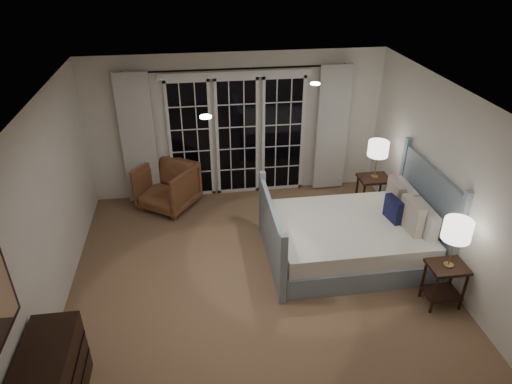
{
  "coord_description": "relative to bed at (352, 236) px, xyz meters",
  "views": [
    {
      "loc": [
        -0.72,
        -4.81,
        4.08
      ],
      "look_at": [
        0.05,
        0.53,
        1.05
      ],
      "focal_mm": 32.0,
      "sensor_mm": 36.0,
      "label": 1
    }
  ],
  "objects": [
    {
      "name": "floor",
      "position": [
        -1.41,
        -0.32,
        -0.34
      ],
      "size": [
        5.0,
        5.0,
        0.0
      ],
      "primitive_type": "plane",
      "color": "brown",
      "rests_on": "ground"
    },
    {
      "name": "ceiling",
      "position": [
        -1.41,
        -0.32,
        2.16
      ],
      "size": [
        5.0,
        5.0,
        0.0
      ],
      "primitive_type": "plane",
      "rotation": [
        3.14,
        0.0,
        0.0
      ],
      "color": "silver",
      "rests_on": "wall_back"
    },
    {
      "name": "wall_left",
      "position": [
        -3.91,
        -0.32,
        0.91
      ],
      "size": [
        0.02,
        5.0,
        2.5
      ],
      "primitive_type": "cube",
      "color": "white",
      "rests_on": "floor"
    },
    {
      "name": "wall_right",
      "position": [
        1.09,
        -0.32,
        0.91
      ],
      "size": [
        0.02,
        5.0,
        2.5
      ],
      "primitive_type": "cube",
      "color": "white",
      "rests_on": "floor"
    },
    {
      "name": "wall_back",
      "position": [
        -1.41,
        2.18,
        0.91
      ],
      "size": [
        5.0,
        0.02,
        2.5
      ],
      "primitive_type": "cube",
      "color": "white",
      "rests_on": "floor"
    },
    {
      "name": "wall_front",
      "position": [
        -1.41,
        -2.82,
        0.91
      ],
      "size": [
        5.0,
        0.02,
        2.5
      ],
      "primitive_type": "cube",
      "color": "white",
      "rests_on": "floor"
    },
    {
      "name": "french_doors",
      "position": [
        -1.41,
        2.14,
        0.75
      ],
      "size": [
        2.5,
        0.04,
        2.2
      ],
      "color": "black",
      "rests_on": "wall_back"
    },
    {
      "name": "curtain_rod",
      "position": [
        -1.41,
        2.08,
        1.91
      ],
      "size": [
        3.5,
        0.03,
        0.03
      ],
      "primitive_type": "cylinder",
      "rotation": [
        0.0,
        1.57,
        0.0
      ],
      "color": "black",
      "rests_on": "wall_back"
    },
    {
      "name": "curtain_left",
      "position": [
        -3.06,
        2.06,
        0.81
      ],
      "size": [
        0.55,
        0.1,
        2.25
      ],
      "primitive_type": "cube",
      "color": "silver",
      "rests_on": "curtain_rod"
    },
    {
      "name": "curtain_right",
      "position": [
        0.24,
        2.06,
        0.81
      ],
      "size": [
        0.55,
        0.1,
        2.25
      ],
      "primitive_type": "cube",
      "color": "silver",
      "rests_on": "curtain_rod"
    },
    {
      "name": "downlight_a",
      "position": [
        -0.61,
        0.28,
        2.15
      ],
      "size": [
        0.12,
        0.12,
        0.01
      ],
      "primitive_type": "cylinder",
      "color": "white",
      "rests_on": "ceiling"
    },
    {
      "name": "downlight_b",
      "position": [
        -2.01,
        -0.72,
        2.15
      ],
      "size": [
        0.12,
        0.12,
        0.01
      ],
      "primitive_type": "cylinder",
      "color": "white",
      "rests_on": "ceiling"
    },
    {
      "name": "bed",
      "position": [
        0.0,
        0.0,
        0.0
      ],
      "size": [
        2.29,
        1.65,
        1.34
      ],
      "color": "#83929E",
      "rests_on": "floor"
    },
    {
      "name": "nightstand_left",
      "position": [
        0.8,
        -1.13,
        0.05
      ],
      "size": [
        0.46,
        0.37,
        0.6
      ],
      "color": "black",
      "rests_on": "floor"
    },
    {
      "name": "nightstand_right",
      "position": [
        0.72,
        1.14,
        0.09
      ],
      "size": [
        0.5,
        0.4,
        0.64
      ],
      "color": "black",
      "rests_on": "floor"
    },
    {
      "name": "lamp_left",
      "position": [
        0.8,
        -1.13,
        0.78
      ],
      "size": [
        0.33,
        0.33,
        0.65
      ],
      "color": "tan",
      "rests_on": "nightstand_left"
    },
    {
      "name": "lamp_right",
      "position": [
        0.72,
        1.14,
        0.81
      ],
      "size": [
        0.33,
        0.33,
        0.63
      ],
      "color": "tan",
      "rests_on": "nightstand_right"
    },
    {
      "name": "armchair",
      "position": [
        -2.66,
        1.78,
        0.05
      ],
      "size": [
        1.17,
        1.18,
        0.78
      ],
      "primitive_type": "imported",
      "rotation": [
        0.0,
        0.0,
        -0.61
      ],
      "color": "brown",
      "rests_on": "floor"
    }
  ]
}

